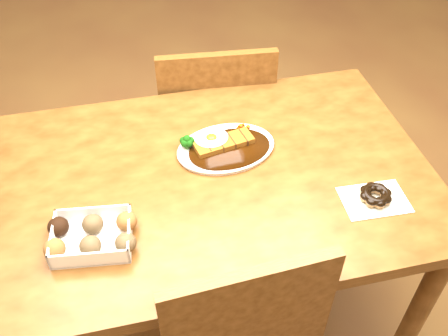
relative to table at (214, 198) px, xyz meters
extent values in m
plane|color=brown|center=(0.00, 0.00, -0.65)|extent=(6.00, 6.00, 0.00)
cube|color=#45260D|center=(0.00, 0.00, 0.08)|extent=(1.20, 0.80, 0.04)
cylinder|color=#45260D|center=(0.54, -0.34, -0.30)|extent=(0.06, 0.06, 0.71)
cylinder|color=#45260D|center=(-0.54, 0.34, -0.30)|extent=(0.06, 0.06, 0.71)
cylinder|color=#45260D|center=(0.54, 0.34, -0.30)|extent=(0.06, 0.06, 0.71)
cube|color=#45260D|center=(0.12, 0.60, -0.22)|extent=(0.46, 0.46, 0.04)
cylinder|color=#45260D|center=(0.30, 0.75, -0.45)|extent=(0.04, 0.04, 0.41)
cylinder|color=#45260D|center=(-0.04, 0.79, -0.45)|extent=(0.04, 0.04, 0.41)
cylinder|color=#45260D|center=(0.27, 0.41, -0.45)|extent=(0.04, 0.04, 0.41)
cylinder|color=#45260D|center=(-0.07, 0.45, -0.45)|extent=(0.04, 0.04, 0.41)
cube|color=#45260D|center=(0.10, 0.41, 0.02)|extent=(0.40, 0.07, 0.40)
cube|color=#45260D|center=(-0.01, -0.41, 0.02)|extent=(0.40, 0.05, 0.40)
ellipsoid|color=white|center=(0.05, 0.09, 0.10)|extent=(0.30, 0.23, 0.01)
ellipsoid|color=black|center=(0.06, 0.07, 0.11)|extent=(0.26, 0.19, 0.01)
cube|color=#6B380C|center=(0.05, 0.09, 0.12)|extent=(0.18, 0.09, 0.02)
ellipsoid|color=white|center=(0.02, 0.11, 0.13)|extent=(0.11, 0.10, 0.01)
ellipsoid|color=#FFB214|center=(0.02, 0.11, 0.14)|extent=(0.03, 0.03, 0.02)
cube|color=white|center=(-0.33, -0.16, 0.12)|extent=(0.20, 0.16, 0.05)
ellipsoid|color=brown|center=(-0.42, -0.19, 0.13)|extent=(0.05, 0.05, 0.05)
ellipsoid|color=black|center=(-0.34, -0.20, 0.13)|extent=(0.05, 0.05, 0.05)
ellipsoid|color=black|center=(-0.25, -0.21, 0.13)|extent=(0.05, 0.05, 0.05)
ellipsoid|color=black|center=(-0.41, -0.12, 0.13)|extent=(0.05, 0.05, 0.05)
ellipsoid|color=black|center=(-0.33, -0.13, 0.13)|extent=(0.05, 0.05, 0.05)
ellipsoid|color=brown|center=(-0.25, -0.14, 0.13)|extent=(0.05, 0.05, 0.05)
cube|color=silver|center=(0.39, -0.19, 0.10)|extent=(0.18, 0.13, 0.00)
torus|color=olive|center=(0.39, -0.19, 0.12)|extent=(0.09, 0.09, 0.03)
torus|color=black|center=(0.39, -0.19, 0.12)|extent=(0.08, 0.08, 0.02)
camera|label=1|loc=(-0.19, -0.95, 1.06)|focal=40.00mm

